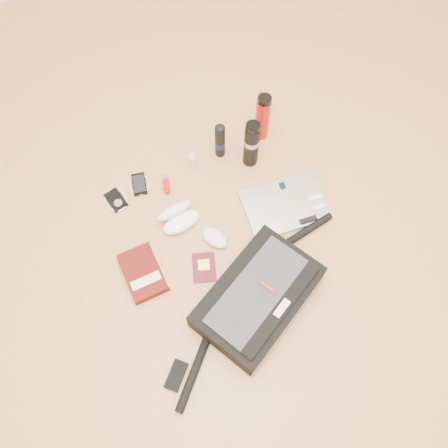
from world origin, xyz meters
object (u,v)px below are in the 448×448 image
object	(u,v)px
book	(143,273)
thermos_red	(262,117)
messenger_bag	(258,298)
thermos_black	(251,144)
laptop	(285,206)

from	to	relation	value
book	thermos_red	xyz separation A→B (m)	(0.77, 0.41, 0.11)
messenger_bag	thermos_black	distance (m)	0.68
book	thermos_red	size ratio (longest dim) A/B	0.88
laptop	thermos_red	world-z (taller)	thermos_red
messenger_bag	laptop	world-z (taller)	messenger_bag
thermos_black	book	bearing A→B (deg)	-155.43
thermos_red	thermos_black	bearing A→B (deg)	-136.59
thermos_black	thermos_red	world-z (taller)	thermos_black
laptop	thermos_red	xyz separation A→B (m)	(0.09, 0.40, 0.11)
laptop	thermos_black	bearing A→B (deg)	103.61
book	thermos_black	bearing A→B (deg)	25.57
messenger_bag	book	size ratio (longest dim) A/B	4.14
book	thermos_red	world-z (taller)	thermos_red
laptop	book	size ratio (longest dim) A/B	1.75
laptop	book	xyz separation A→B (m)	(-0.68, -0.01, 0.01)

